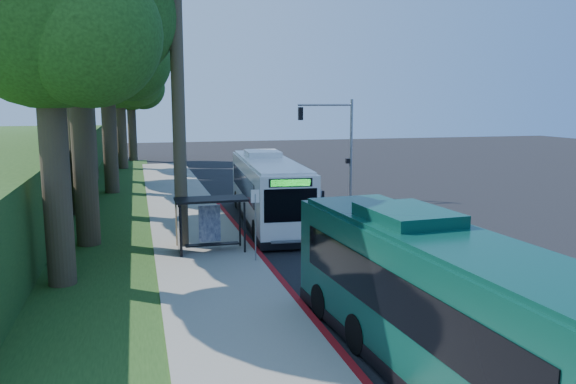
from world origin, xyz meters
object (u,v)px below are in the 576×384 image
object	(u,v)px
white_bus	(268,189)
pickup	(299,188)
bus_shelter	(205,214)
teal_bus	(450,308)

from	to	relation	value
white_bus	pickup	world-z (taller)	white_bus
pickup	bus_shelter	bearing A→B (deg)	-120.96
white_bus	pickup	xyz separation A→B (m)	(4.05, 7.51, -1.22)
bus_shelter	teal_bus	xyz separation A→B (m)	(4.19, -13.58, 0.14)
bus_shelter	white_bus	bearing A→B (deg)	53.72
white_bus	pickup	bearing A→B (deg)	65.97
white_bus	bus_shelter	bearing A→B (deg)	-121.98
pickup	white_bus	bearing A→B (deg)	-117.32
bus_shelter	pickup	distance (m)	15.73
teal_bus	pickup	size ratio (longest dim) A/B	2.71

